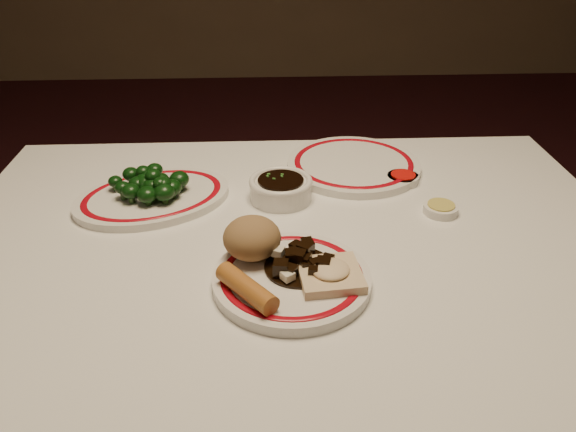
# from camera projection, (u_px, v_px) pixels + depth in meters

# --- Properties ---
(dining_table) EXTENTS (1.20, 0.90, 0.75)m
(dining_table) POSITION_uv_depth(u_px,v_px,m) (292.00, 288.00, 0.99)
(dining_table) COLOR white
(dining_table) RESTS_ON ground
(main_plate) EXTENTS (0.25, 0.25, 0.02)m
(main_plate) POSITION_uv_depth(u_px,v_px,m) (292.00, 279.00, 0.85)
(main_plate) COLOR white
(main_plate) RESTS_ON dining_table
(rice_mound) EXTENTS (0.09, 0.09, 0.07)m
(rice_mound) POSITION_uv_depth(u_px,v_px,m) (252.00, 238.00, 0.87)
(rice_mound) COLOR olive
(rice_mound) RESTS_ON main_plate
(spring_roll) EXTENTS (0.09, 0.11, 0.03)m
(spring_roll) POSITION_uv_depth(u_px,v_px,m) (247.00, 288.00, 0.79)
(spring_roll) COLOR #B46D2C
(spring_roll) RESTS_ON main_plate
(fried_wonton) EXTENTS (0.10, 0.10, 0.03)m
(fried_wonton) POSITION_uv_depth(u_px,v_px,m) (330.00, 273.00, 0.83)
(fried_wonton) COLOR beige
(fried_wonton) RESTS_ON main_plate
(stirfry_heap) EXTENTS (0.11, 0.11, 0.03)m
(stirfry_heap) POSITION_uv_depth(u_px,v_px,m) (301.00, 262.00, 0.85)
(stirfry_heap) COLOR black
(stirfry_heap) RESTS_ON main_plate
(broccoli_plate) EXTENTS (0.36, 0.34, 0.02)m
(broccoli_plate) POSITION_uv_depth(u_px,v_px,m) (153.00, 197.00, 1.07)
(broccoli_plate) COLOR white
(broccoli_plate) RESTS_ON dining_table
(broccoli_pile) EXTENTS (0.16, 0.13, 0.05)m
(broccoli_pile) POSITION_uv_depth(u_px,v_px,m) (152.00, 184.00, 1.05)
(broccoli_pile) COLOR #23471C
(broccoli_pile) RESTS_ON broccoli_plate
(soy_bowl) EXTENTS (0.12, 0.12, 0.04)m
(soy_bowl) POSITION_uv_depth(u_px,v_px,m) (281.00, 190.00, 1.08)
(soy_bowl) COLOR white
(soy_bowl) RESTS_ON dining_table
(sweet_sour_dish) EXTENTS (0.06, 0.06, 0.02)m
(sweet_sour_dish) POSITION_uv_depth(u_px,v_px,m) (403.00, 179.00, 1.14)
(sweet_sour_dish) COLOR white
(sweet_sour_dish) RESTS_ON dining_table
(mustard_dish) EXTENTS (0.06, 0.06, 0.02)m
(mustard_dish) POSITION_uv_depth(u_px,v_px,m) (441.00, 209.00, 1.03)
(mustard_dish) COLOR white
(mustard_dish) RESTS_ON dining_table
(far_plate) EXTENTS (0.33, 0.33, 0.02)m
(far_plate) POSITION_uv_depth(u_px,v_px,m) (353.00, 165.00, 1.20)
(far_plate) COLOR white
(far_plate) RESTS_ON dining_table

